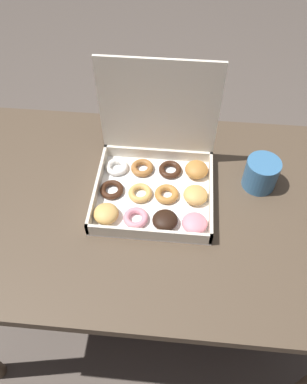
# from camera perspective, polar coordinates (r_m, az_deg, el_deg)

# --- Properties ---
(ground_plane) EXTENTS (8.00, 8.00, 0.00)m
(ground_plane) POSITION_cam_1_polar(r_m,az_deg,el_deg) (1.71, -0.87, -17.26)
(ground_plane) COLOR #564C44
(dining_table) EXTENTS (1.20, 0.71, 0.77)m
(dining_table) POSITION_cam_1_polar(r_m,az_deg,el_deg) (1.12, -1.27, -5.10)
(dining_table) COLOR #4C3D2D
(dining_table) RESTS_ON ground_plane
(donut_box) EXTENTS (0.32, 0.30, 0.33)m
(donut_box) POSITION_cam_1_polar(r_m,az_deg,el_deg) (1.01, 0.56, 2.87)
(donut_box) COLOR white
(donut_box) RESTS_ON dining_table
(coffee_mug) EXTENTS (0.09, 0.09, 0.09)m
(coffee_mug) POSITION_cam_1_polar(r_m,az_deg,el_deg) (1.07, 16.08, 2.76)
(coffee_mug) COLOR teal
(coffee_mug) RESTS_ON dining_table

